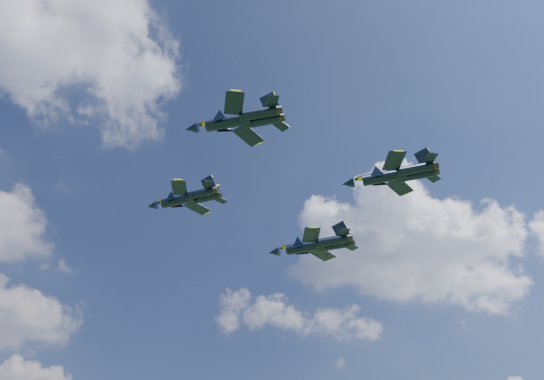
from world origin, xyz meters
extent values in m
cylinder|color=black|center=(-3.86, 23.03, 57.26)|extent=(6.44, 8.29, 1.77)
cone|color=black|center=(-7.07, 27.74, 57.26)|extent=(2.82, 3.05, 1.67)
ellipsoid|color=brown|center=(-5.69, 25.71, 57.80)|extent=(2.38, 2.86, 0.80)
cube|color=black|center=(-5.67, 19.42, 57.26)|extent=(4.63, 5.17, 0.18)
cube|color=black|center=(0.16, 23.40, 57.26)|extent=(4.96, 3.46, 0.18)
cube|color=black|center=(-1.93, 15.68, 57.26)|extent=(2.40, 2.77, 0.14)
cube|color=black|center=(2.29, 18.55, 57.26)|extent=(2.50, 1.72, 0.14)
cube|color=black|center=(-1.16, 17.16, 58.64)|extent=(2.21, 2.08, 2.95)
cube|color=black|center=(0.63, 18.37, 58.64)|extent=(1.69, 2.76, 2.95)
cylinder|color=black|center=(-8.95, -2.82, 54.54)|extent=(6.99, 7.79, 1.75)
cone|color=black|center=(-12.59, 1.47, 54.54)|extent=(2.89, 2.99, 1.65)
ellipsoid|color=brown|center=(-11.02, -0.38, 55.08)|extent=(2.52, 2.73, 0.80)
cube|color=black|center=(-10.35, -6.56, 54.54)|extent=(4.31, 5.13, 0.17)
cube|color=black|center=(-5.03, -2.04, 54.54)|extent=(5.03, 3.80, 0.17)
cube|color=black|center=(-6.28, -9.86, 54.54)|extent=(2.21, 2.70, 0.14)
cube|color=black|center=(-2.43, -6.59, 54.54)|extent=(2.59, 1.92, 0.14)
cube|color=black|center=(-5.67, -8.32, 55.90)|extent=(2.37, 1.84, 2.92)
cube|color=black|center=(-4.05, -6.94, 55.90)|extent=(1.71, 2.61, 2.92)
cylinder|color=black|center=(21.66, 18.16, 53.50)|extent=(7.57, 9.55, 2.05)
cone|color=black|center=(17.86, 23.55, 53.50)|extent=(3.28, 3.53, 1.93)
ellipsoid|color=brown|center=(19.50, 21.23, 54.12)|extent=(2.79, 3.30, 0.93)
cube|color=black|center=(19.62, 13.94, 53.50)|extent=(5.32, 6.00, 0.20)
cube|color=black|center=(26.32, 18.66, 53.50)|extent=(5.77, 4.07, 0.20)
cube|color=black|center=(24.02, 9.66, 53.50)|extent=(2.76, 3.21, 0.16)
cube|color=black|center=(28.86, 13.07, 53.50)|extent=(2.92, 2.03, 0.16)
cube|color=black|center=(24.89, 11.39, 55.09)|extent=(2.59, 2.38, 3.42)
cube|color=black|center=(26.94, 12.83, 55.09)|extent=(1.97, 3.18, 3.42)
cylinder|color=black|center=(18.32, -6.57, 54.20)|extent=(6.98, 8.54, 1.85)
cone|color=black|center=(14.78, -1.78, 54.20)|extent=(2.99, 3.19, 1.75)
ellipsoid|color=brown|center=(16.30, -3.84, 54.77)|extent=(2.56, 2.96, 0.84)
cube|color=black|center=(16.56, -10.42, 54.20)|extent=(4.75, 5.43, 0.18)
cube|color=black|center=(22.51, -6.02, 54.20)|extent=(5.24, 3.77, 0.18)
cube|color=black|center=(20.63, -14.19, 54.20)|extent=(2.45, 2.89, 0.14)
cube|color=black|center=(24.93, -11.02, 54.20)|extent=(2.67, 1.89, 0.14)
cube|color=black|center=(21.38, -12.61, 55.64)|extent=(2.38, 2.10, 3.09)
cube|color=black|center=(23.20, -11.27, 55.64)|extent=(1.79, 2.85, 3.09)
camera|label=1|loc=(-36.49, -52.37, 3.29)|focal=35.00mm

